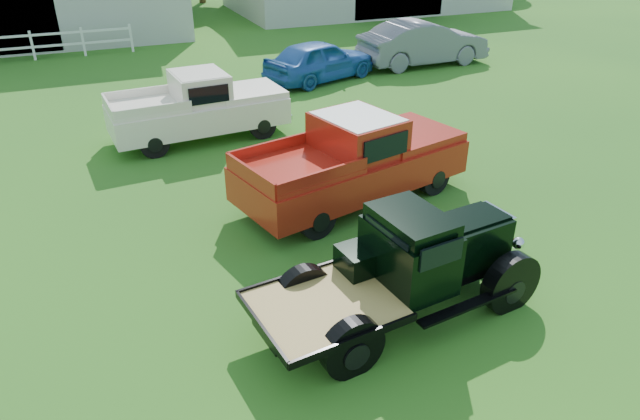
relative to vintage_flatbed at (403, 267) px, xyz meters
name	(u,v)px	position (x,y,z in m)	size (l,w,h in m)	color
ground	(337,298)	(-0.77, 0.76, -0.91)	(120.00, 120.00, 0.00)	#2B5E1E
vintage_flatbed	(403,267)	(0.00, 0.00, 0.00)	(4.59, 1.82, 1.82)	black
red_pickup	(353,159)	(1.03, 3.94, 0.07)	(5.37, 2.06, 1.96)	#AA2013
white_pickup	(198,107)	(-1.26, 9.01, 0.00)	(4.95, 1.92, 1.82)	white
misc_car_blue	(320,60)	(4.13, 13.21, -0.16)	(1.78, 4.41, 1.50)	#285BA9
misc_car_grey	(423,43)	(8.91, 13.79, -0.04)	(1.84, 5.29, 1.74)	slate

